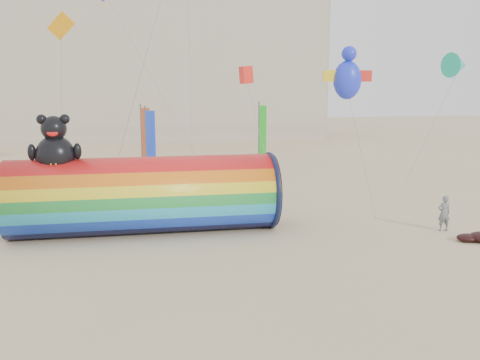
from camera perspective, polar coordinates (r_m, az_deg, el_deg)
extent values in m
plane|color=#CCB58C|center=(22.24, -0.53, -6.82)|extent=(160.00, 160.00, 0.00)
cube|color=#B7AD99|center=(67.50, -18.34, 12.67)|extent=(60.00, 15.00, 20.00)
cube|color=#28303D|center=(60.05, -19.28, 13.47)|extent=(59.50, 0.12, 17.00)
cylinder|color=red|center=(23.93, -10.12, -1.58)|extent=(11.57, 3.38, 3.38)
torus|color=#0F1438|center=(24.65, 3.17, -1.09)|extent=(0.23, 3.54, 3.54)
cylinder|color=black|center=(24.68, 3.47, -1.08)|extent=(0.06, 3.34, 3.34)
ellipsoid|color=black|center=(23.87, -19.09, 2.45)|extent=(1.65, 1.48, 1.74)
ellipsoid|color=orange|center=(23.37, -19.26, 2.04)|extent=(0.85, 0.37, 0.74)
sphere|color=black|center=(23.76, -19.26, 5.21)|extent=(1.06, 1.06, 1.06)
sphere|color=black|center=(23.80, -20.42, 6.08)|extent=(0.42, 0.42, 0.42)
sphere|color=black|center=(23.67, -18.20, 6.19)|extent=(0.42, 0.42, 0.42)
ellipsoid|color=red|center=(23.34, -19.38, 4.77)|extent=(0.47, 0.17, 0.30)
ellipsoid|color=black|center=(23.91, -21.33, 2.78)|extent=(0.35, 0.35, 0.69)
ellipsoid|color=black|center=(23.64, -16.95, 2.96)|extent=(0.35, 0.35, 0.69)
imported|color=slate|center=(25.64, 20.93, -3.33)|extent=(0.60, 0.40, 1.62)
ellipsoid|color=black|center=(24.47, 23.10, -5.69)|extent=(0.91, 0.77, 0.32)
cylinder|color=#59595E|center=(33.61, -9.99, 3.37)|extent=(0.10, 0.10, 5.20)
cube|color=blue|center=(33.61, -9.46, 3.48)|extent=(0.56, 0.06, 4.50)
cylinder|color=#59595E|center=(37.26, -10.44, 4.02)|extent=(0.10, 0.10, 5.20)
cube|color=#BD3F1A|center=(37.26, -9.97, 4.11)|extent=(0.56, 0.06, 4.50)
cylinder|color=#59595E|center=(41.13, 2.01, 4.75)|extent=(0.10, 0.10, 5.20)
cube|color=green|center=(41.19, 2.43, 4.83)|extent=(0.56, 0.06, 4.50)
ellipsoid|color=#2134EE|center=(25.50, 11.38, 10.42)|extent=(1.33, 1.03, 1.77)
cube|color=#FF251C|center=(34.10, 0.66, 11.15)|extent=(0.66, 0.66, 1.06)
cube|color=orange|center=(31.21, -18.55, 15.33)|extent=(0.90, 0.06, 1.26)
cone|color=#17BA95|center=(36.17, 22.26, 11.26)|extent=(1.53, 1.53, 1.37)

